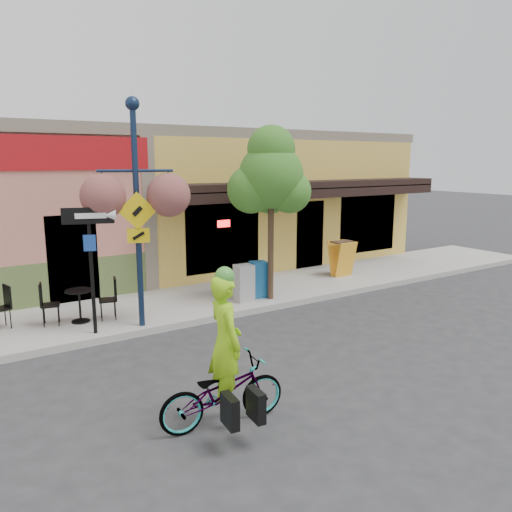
# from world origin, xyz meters

# --- Properties ---
(ground) EXTENTS (90.00, 90.00, 0.00)m
(ground) POSITION_xyz_m (0.00, 0.00, 0.00)
(ground) COLOR #2D2D30
(ground) RESTS_ON ground
(sidewalk) EXTENTS (24.00, 3.00, 0.15)m
(sidewalk) POSITION_xyz_m (0.00, 2.00, 0.07)
(sidewalk) COLOR #9E9B93
(sidewalk) RESTS_ON ground
(curb) EXTENTS (24.00, 0.12, 0.15)m
(curb) POSITION_xyz_m (0.00, 0.55, 0.07)
(curb) COLOR #A8A59E
(curb) RESTS_ON ground
(building) EXTENTS (18.20, 8.20, 4.50)m
(building) POSITION_xyz_m (0.00, 7.50, 2.25)
(building) COLOR #C47460
(building) RESTS_ON ground
(bicycle) EXTENTS (1.86, 0.82, 0.94)m
(bicycle) POSITION_xyz_m (-2.68, -3.47, 0.47)
(bicycle) COLOR maroon
(bicycle) RESTS_ON ground
(cyclist_rider) EXTENTS (0.52, 0.72, 1.86)m
(cyclist_rider) POSITION_xyz_m (-2.63, -3.47, 0.93)
(cyclist_rider) COLOR #93DA16
(cyclist_rider) RESTS_ON ground
(lamp_post) EXTENTS (1.60, 1.01, 4.67)m
(lamp_post) POSITION_xyz_m (-2.27, 0.75, 2.48)
(lamp_post) COLOR #13233E
(lamp_post) RESTS_ON sidewalk
(one_way_sign) EXTENTS (0.99, 0.51, 2.54)m
(one_way_sign) POSITION_xyz_m (-3.23, 0.81, 1.42)
(one_way_sign) COLOR black
(one_way_sign) RESTS_ON sidewalk
(cafe_set_right) EXTENTS (1.68, 1.11, 0.93)m
(cafe_set_right) POSITION_xyz_m (-3.30, 1.70, 0.61)
(cafe_set_right) COLOR black
(cafe_set_right) RESTS_ON sidewalk
(newspaper_box_blue) EXTENTS (0.47, 0.43, 0.91)m
(newspaper_box_blue) POSITION_xyz_m (1.03, 1.29, 0.61)
(newspaper_box_blue) COLOR #17578E
(newspaper_box_blue) RESTS_ON sidewalk
(newspaper_box_grey) EXTENTS (0.44, 0.41, 0.91)m
(newspaper_box_grey) POSITION_xyz_m (0.52, 1.18, 0.60)
(newspaper_box_grey) COLOR #A2A2A2
(newspaper_box_grey) RESTS_ON sidewalk
(street_tree) EXTENTS (2.05, 2.05, 4.32)m
(street_tree) POSITION_xyz_m (1.19, 0.99, 2.31)
(street_tree) COLOR #3D7A26
(street_tree) RESTS_ON sidewalk
(sandwich_board) EXTENTS (0.65, 0.48, 1.07)m
(sandwich_board) POSITION_xyz_m (4.42, 1.70, 0.68)
(sandwich_board) COLOR gold
(sandwich_board) RESTS_ON sidewalk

